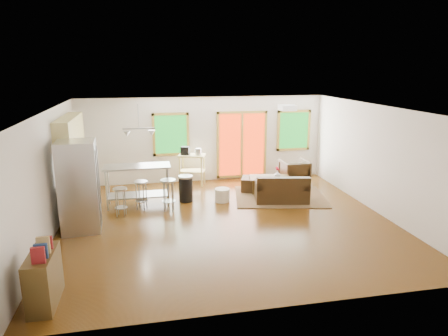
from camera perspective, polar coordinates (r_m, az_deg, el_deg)
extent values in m
cube|color=#3C2209|center=(9.35, 0.36, -7.65)|extent=(7.50, 7.00, 0.02)
cube|color=white|center=(8.71, 0.39, 8.53)|extent=(7.50, 7.00, 0.02)
cube|color=silver|center=(12.32, -2.92, 4.09)|extent=(7.50, 0.02, 2.60)
cube|color=silver|center=(8.99, -23.80, -1.01)|extent=(0.02, 7.00, 2.60)
cube|color=silver|center=(10.35, 21.21, 1.14)|extent=(0.02, 7.00, 2.60)
cube|color=silver|center=(5.72, 7.56, -8.37)|extent=(7.50, 0.02, 2.60)
cube|color=#125918|center=(12.14, -7.59, 4.79)|extent=(0.94, 0.02, 1.14)
cube|color=#A98A33|center=(12.05, -7.69, 7.65)|extent=(1.10, 0.05, 0.08)
cube|color=#A98A33|center=(12.25, -7.50, 1.97)|extent=(1.10, 0.05, 0.08)
cube|color=#A98A33|center=(12.11, -10.01, 4.68)|extent=(0.08, 0.05, 1.30)
cube|color=#A98A33|center=(12.18, -5.19, 4.89)|extent=(0.08, 0.05, 1.30)
cube|color=#B82709|center=(12.54, 2.56, 3.35)|extent=(1.44, 0.02, 1.94)
cube|color=#A98A33|center=(12.38, 2.61, 7.94)|extent=(1.60, 0.05, 0.08)
cube|color=#A98A33|center=(12.77, 2.51, -1.10)|extent=(1.60, 0.05, 0.08)
cube|color=#A98A33|center=(12.38, -0.86, 3.22)|extent=(0.08, 0.05, 2.10)
cube|color=#A98A33|center=(12.74, 5.89, 3.46)|extent=(0.08, 0.05, 2.10)
cube|color=#A98A33|center=(12.54, 2.56, 3.35)|extent=(0.08, 0.05, 1.94)
cube|color=#125918|center=(12.97, 9.93, 5.32)|extent=(0.94, 0.02, 1.14)
cube|color=#A98A33|center=(12.89, 10.04, 7.99)|extent=(1.10, 0.05, 0.08)
cube|color=#A98A33|center=(13.08, 9.81, 2.68)|extent=(1.10, 0.05, 0.08)
cube|color=#A98A33|center=(12.80, 7.79, 5.28)|extent=(0.08, 0.05, 1.30)
cube|color=#A98A33|center=(13.17, 12.01, 5.35)|extent=(0.08, 0.05, 1.30)
cube|color=#49633A|center=(11.09, 7.98, -4.07)|extent=(2.72, 2.28, 0.02)
cube|color=black|center=(10.74, 8.19, -3.69)|extent=(1.50, 1.03, 0.39)
cube|color=black|center=(10.35, 8.50, -2.27)|extent=(1.39, 0.44, 0.35)
cube|color=black|center=(10.59, 5.05, -2.35)|extent=(0.33, 0.80, 0.15)
cube|color=black|center=(10.76, 11.39, -2.31)|extent=(0.33, 0.80, 0.15)
cube|color=black|center=(10.67, 6.59, -2.37)|extent=(0.65, 0.60, 0.11)
cube|color=black|center=(10.76, 9.80, -2.34)|extent=(0.65, 0.60, 0.11)
cube|color=#3C2B11|center=(11.35, 6.54, -1.42)|extent=(1.23, 0.88, 0.04)
cube|color=#3C2B11|center=(11.14, 4.24, -2.87)|extent=(0.08, 0.08, 0.40)
cube|color=#3C2B11|center=(11.24, 9.02, -2.85)|extent=(0.08, 0.08, 0.40)
cube|color=#3C2B11|center=(11.61, 4.09, -2.15)|extent=(0.08, 0.08, 0.40)
cube|color=#3C2B11|center=(11.70, 8.67, -2.14)|extent=(0.08, 0.08, 0.40)
imported|color=black|center=(12.34, 10.00, -0.37)|extent=(0.80, 0.75, 0.80)
cube|color=black|center=(11.49, 4.07, -2.33)|extent=(0.76, 0.76, 0.40)
cylinder|color=beige|center=(10.60, -0.26, -3.88)|extent=(0.52, 0.52, 0.35)
imported|color=silver|center=(11.50, 7.64, -0.91)|extent=(0.22, 0.23, 0.18)
sphere|color=red|center=(11.49, 7.73, -0.16)|extent=(0.08, 0.08, 0.07)
sphere|color=red|center=(11.42, 7.59, -0.14)|extent=(0.08, 0.08, 0.07)
sphere|color=red|center=(11.48, 7.56, 0.04)|extent=(0.08, 0.08, 0.07)
imported|color=maroon|center=(11.49, 8.20, -0.64)|extent=(0.21, 0.11, 0.29)
cube|color=#D5C674|center=(10.77, -19.88, -2.94)|extent=(0.60, 2.20, 0.90)
cube|color=black|center=(10.64, -20.10, -0.52)|extent=(0.64, 2.24, 0.04)
cube|color=#D5C674|center=(10.46, -21.23, 4.90)|extent=(0.36, 2.20, 0.70)
cylinder|color=#B7BABC|center=(10.14, -20.55, -0.64)|extent=(0.12, 0.12, 0.18)
cube|color=black|center=(11.00, -19.85, 0.61)|extent=(0.22, 0.18, 0.20)
cube|color=#B7BABC|center=(9.10, -20.02, -2.50)|extent=(0.83, 0.81, 1.98)
cube|color=gray|center=(9.06, -17.60, -2.36)|extent=(0.06, 0.73, 1.94)
cylinder|color=gray|center=(8.79, -17.61, -1.76)|extent=(0.03, 0.03, 1.32)
cylinder|color=gray|center=(9.25, -17.47, -0.95)|extent=(0.03, 0.03, 1.32)
cube|color=#B7BABC|center=(10.32, -12.34, 0.22)|extent=(1.67, 0.67, 0.04)
cube|color=gray|center=(10.52, -12.12, -3.77)|extent=(1.55, 0.58, 0.03)
cylinder|color=gray|center=(10.26, -16.42, -3.19)|extent=(0.04, 0.04, 1.01)
cylinder|color=gray|center=(10.22, -7.97, -2.79)|extent=(0.04, 0.04, 1.01)
cylinder|color=gray|center=(10.74, -16.20, -2.38)|extent=(0.04, 0.04, 1.01)
cylinder|color=gray|center=(10.71, -8.13, -2.00)|extent=(0.04, 0.04, 1.01)
imported|color=white|center=(10.42, -8.73, 0.41)|extent=(0.15, 0.14, 0.12)
cylinder|color=#B7BABC|center=(9.75, -14.66, -2.90)|extent=(0.38, 0.38, 0.04)
cylinder|color=gray|center=(9.92, -13.92, -4.67)|extent=(0.03, 0.03, 0.66)
cylinder|color=gray|center=(9.96, -14.93, -4.67)|extent=(0.03, 0.03, 0.66)
cylinder|color=gray|center=(9.80, -15.14, -5.00)|extent=(0.03, 0.03, 0.66)
cylinder|color=gray|center=(9.76, -14.12, -5.01)|extent=(0.03, 0.03, 0.66)
cylinder|color=gray|center=(9.90, -14.49, -5.47)|extent=(0.34, 0.34, 0.01)
cylinder|color=#B7BABC|center=(10.10, -11.82, -1.97)|extent=(0.44, 0.44, 0.04)
cylinder|color=gray|center=(10.25, -11.04, -3.81)|extent=(0.03, 0.03, 0.69)
cylinder|color=gray|center=(10.32, -12.01, -3.74)|extent=(0.03, 0.03, 0.69)
cylinder|color=gray|center=(10.16, -12.39, -4.06)|extent=(0.03, 0.03, 0.69)
cylinder|color=gray|center=(10.09, -11.41, -4.13)|extent=(0.03, 0.03, 0.69)
cylinder|color=gray|center=(10.24, -11.68, -4.58)|extent=(0.40, 0.40, 0.02)
cylinder|color=#B7BABC|center=(9.88, -8.00, -1.78)|extent=(0.44, 0.44, 0.04)
cylinder|color=gray|center=(10.08, -7.28, -3.79)|extent=(0.03, 0.03, 0.75)
cylinder|color=gray|center=(10.10, -8.42, -3.78)|extent=(0.03, 0.03, 0.75)
cylinder|color=gray|center=(9.91, -8.58, -4.15)|extent=(0.03, 0.03, 0.75)
cylinder|color=gray|center=(9.89, -7.41, -4.15)|extent=(0.03, 0.03, 0.75)
cylinder|color=gray|center=(10.04, -7.89, -4.68)|extent=(0.40, 0.40, 0.02)
cylinder|color=black|center=(10.63, -5.48, -3.05)|extent=(0.38, 0.38, 0.65)
cylinder|color=#B7BABC|center=(10.53, -5.53, -1.25)|extent=(0.39, 0.39, 0.05)
cube|color=#D5C674|center=(11.93, -4.62, 1.81)|extent=(0.89, 0.72, 0.04)
cube|color=#D5C674|center=(12.04, -4.57, -0.38)|extent=(0.83, 0.67, 0.03)
cube|color=#D5C674|center=(11.92, -6.32, -0.46)|extent=(0.06, 0.06, 0.92)
cube|color=#D5C674|center=(11.78, -3.22, -0.58)|extent=(0.06, 0.06, 0.92)
cube|color=#D5C674|center=(12.29, -5.87, 0.00)|extent=(0.06, 0.06, 0.92)
cube|color=#D5C674|center=(12.15, -2.86, -0.10)|extent=(0.06, 0.06, 0.92)
cube|color=black|center=(11.94, -5.55, 2.50)|extent=(0.30, 0.29, 0.24)
cylinder|color=#B7BABC|center=(11.86, -3.70, 2.35)|extent=(0.22, 0.22, 0.20)
cube|color=#3C2B11|center=(6.76, -24.35, -14.23)|extent=(0.36, 0.92, 0.82)
cube|color=maroon|center=(6.25, -25.03, -11.25)|extent=(0.18, 0.05, 0.25)
cube|color=navy|center=(6.39, -24.70, -10.75)|extent=(0.18, 0.05, 0.22)
cube|color=tan|center=(6.51, -24.41, -10.03)|extent=(0.18, 0.05, 0.27)
cube|color=maroon|center=(6.66, -24.08, -9.73)|extent=(0.18, 0.05, 0.20)
cube|color=white|center=(9.73, 9.03, 8.50)|extent=(0.35, 0.35, 0.12)
cylinder|color=gray|center=(10.06, -12.14, 7.23)|extent=(0.02, 0.02, 0.60)
cube|color=gray|center=(10.10, -12.05, 5.54)|extent=(0.80, 0.04, 0.03)
cone|color=#B7BABC|center=(10.13, -13.71, 4.78)|extent=(0.18, 0.18, 0.14)
cone|color=#B7BABC|center=(10.12, -10.31, 4.95)|extent=(0.18, 0.18, 0.14)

